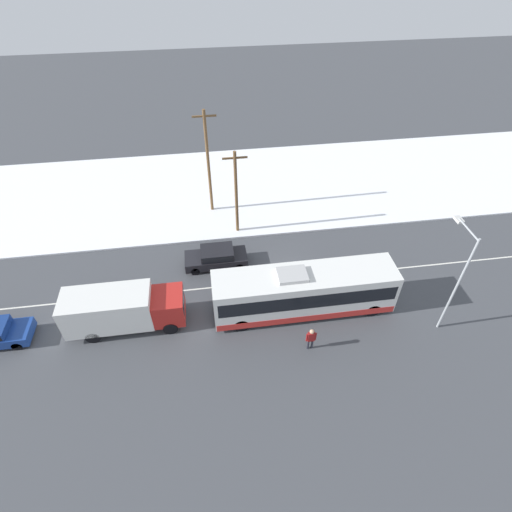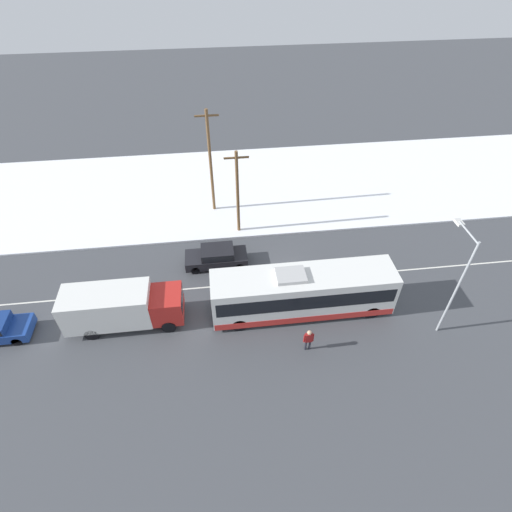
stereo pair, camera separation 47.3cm
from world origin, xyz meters
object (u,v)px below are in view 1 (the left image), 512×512
object	(u,v)px
box_truck	(122,309)
utility_pole_snowlot	(208,162)
streetlamp	(458,270)
pedestrian_at_stop	(311,337)
city_bus	(304,292)
sedan_car	(216,257)
utility_pole_roadside	(236,192)

from	to	relation	value
box_truck	utility_pole_snowlot	distance (m)	13.61
streetlamp	pedestrian_at_stop	bearing A→B (deg)	-174.17
city_bus	box_truck	bearing A→B (deg)	178.59
pedestrian_at_stop	streetlamp	bearing A→B (deg)	5.83
sedan_car	utility_pole_snowlot	xyz separation A→B (m)	(0.08, 6.99, 3.81)
sedan_car	streetlamp	size ratio (longest dim) A/B	0.62
sedan_car	pedestrian_at_stop	xyz separation A→B (m)	(5.00, -8.13, 0.25)
box_truck	sedan_car	distance (m)	7.75
city_bus	sedan_car	bearing A→B (deg)	136.07
streetlamp	utility_pole_snowlot	xyz separation A→B (m)	(-13.32, 14.26, 0.09)
streetlamp	utility_pole_snowlot	world-z (taller)	utility_pole_snowlot
sedan_car	pedestrian_at_stop	size ratio (longest dim) A/B	2.59
city_bus	streetlamp	bearing A→B (deg)	-15.23
utility_pole_roadside	box_truck	bearing A→B (deg)	-133.11
pedestrian_at_stop	streetlamp	distance (m)	9.12
city_bus	utility_pole_snowlot	bearing A→B (deg)	113.22
streetlamp	box_truck	bearing A→B (deg)	172.69
box_truck	utility_pole_roadside	xyz separation A→B (m)	(7.99, 8.54, 2.15)
city_bus	sedan_car	size ratio (longest dim) A/B	2.56
sedan_car	utility_pole_snowlot	distance (m)	7.96
city_bus	pedestrian_at_stop	distance (m)	3.14
box_truck	utility_pole_roadside	distance (m)	11.89
box_truck	utility_pole_roadside	world-z (taller)	utility_pole_roadside
streetlamp	utility_pole_roadside	world-z (taller)	streetlamp
pedestrian_at_stop	streetlamp	world-z (taller)	streetlamp
box_truck	pedestrian_at_stop	distance (m)	11.57
city_bus	utility_pole_roadside	xyz separation A→B (m)	(-3.31, 8.82, 2.06)
pedestrian_at_stop	utility_pole_snowlot	world-z (taller)	utility_pole_snowlot
utility_pole_roadside	utility_pole_snowlot	size ratio (longest dim) A/B	0.80
sedan_car	utility_pole_snowlot	world-z (taller)	utility_pole_snowlot
city_bus	streetlamp	world-z (taller)	streetlamp
pedestrian_at_stop	utility_pole_roadside	world-z (taller)	utility_pole_roadside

